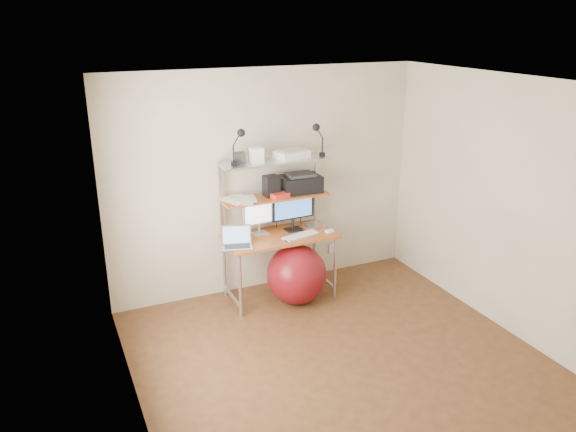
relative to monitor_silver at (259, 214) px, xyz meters
name	(u,v)px	position (x,y,z in m)	size (l,w,h in m)	color
room	(347,236)	(0.19, -1.57, 0.28)	(3.60, 3.60, 3.60)	brown
computer_desk	(277,215)	(0.19, -0.07, -0.01)	(1.20, 0.60, 1.57)	#C65726
wall_outlet	(332,248)	(1.04, 0.21, -0.67)	(0.08, 0.01, 0.12)	white
monitor_silver	(259,214)	(0.00, 0.00, 0.00)	(0.38, 0.15, 0.43)	silver
monitor_black	(293,208)	(0.39, -0.04, 0.03)	(0.51, 0.15, 0.51)	black
laptop	(237,242)	(-0.34, -0.24, -0.18)	(0.36, 0.32, 0.27)	#B5B6BA
keyboard	(301,235)	(0.38, -0.25, -0.22)	(0.43, 0.12, 0.01)	white
mouse	(329,231)	(0.73, -0.28, -0.21)	(0.09, 0.05, 0.02)	white
mac_mini	(314,225)	(0.64, -0.07, -0.21)	(0.19, 0.19, 0.04)	#B5B6BA
phone	(287,239)	(0.20, -0.29, -0.22)	(0.06, 0.12, 0.01)	black
printer	(300,183)	(0.51, 0.03, 0.28)	(0.45, 0.32, 0.21)	black
nas_cube	(271,186)	(0.15, 0.01, 0.30)	(0.15, 0.15, 0.22)	black
red_box	(280,195)	(0.21, -0.09, 0.21)	(0.19, 0.13, 0.05)	red
scanner	(292,154)	(0.39, 0.00, 0.63)	(0.39, 0.30, 0.09)	white
box_white	(256,155)	(-0.03, -0.03, 0.66)	(0.13, 0.11, 0.16)	white
box_grey	(240,158)	(-0.19, 0.03, 0.64)	(0.11, 0.11, 0.11)	#323234
clip_lamp_left	(240,139)	(-0.22, -0.07, 0.86)	(0.15, 0.08, 0.38)	black
clip_lamp_right	(318,133)	(0.66, -0.07, 0.85)	(0.15, 0.08, 0.37)	black
exercise_ball	(296,274)	(0.30, -0.33, -0.64)	(0.66, 0.66, 0.66)	maroon
paper_stack	(240,199)	(-0.21, 0.00, 0.20)	(0.39, 0.43, 0.02)	white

